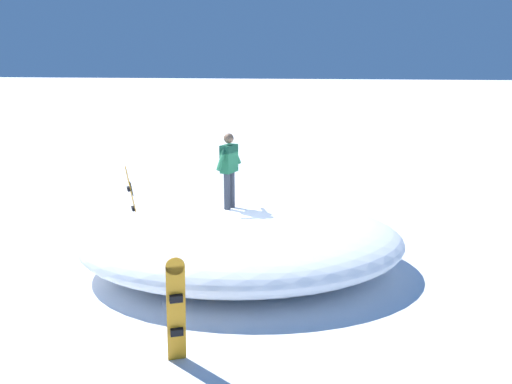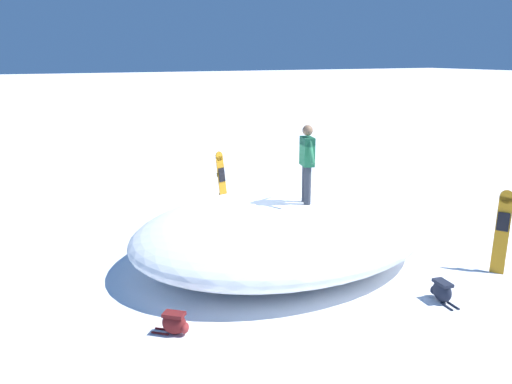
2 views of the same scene
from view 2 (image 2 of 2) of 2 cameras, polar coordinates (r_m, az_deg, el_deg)
ground at (r=12.33m, az=1.38°, el=-6.42°), size 240.00×240.00×0.00m
snow_mound at (r=11.91m, az=2.94°, el=-3.92°), size 6.60×7.82×1.28m
snowboarder_standing at (r=11.43m, az=5.28°, el=3.41°), size 0.98×0.37×1.63m
snowboard_primary_upright at (r=15.31m, az=-3.56°, el=1.12°), size 0.33×0.35×1.71m
snowboard_secondary_upright at (r=12.18m, az=24.03°, el=-3.62°), size 0.38×0.39×1.68m
backpack_near at (r=9.05m, az=-8.36°, el=-13.22°), size 0.53×0.57×0.37m
backpack_far at (r=10.59m, az=18.58°, el=-9.60°), size 0.69×0.31×0.38m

